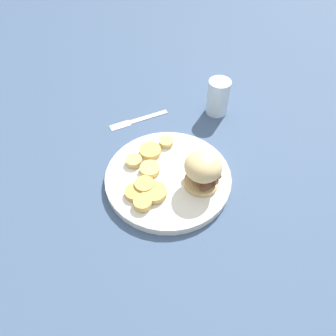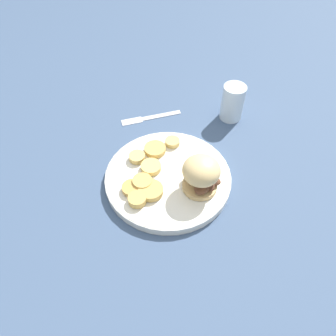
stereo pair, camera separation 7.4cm
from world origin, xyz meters
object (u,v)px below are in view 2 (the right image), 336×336
(dinner_plate, at_px, (168,178))
(fork, at_px, (150,117))
(sandwich, at_px, (201,175))
(drinking_glass, at_px, (232,102))

(dinner_plate, xyz_separation_m, fork, (0.15, 0.18, -0.01))
(dinner_plate, height_order, fork, dinner_plate)
(sandwich, xyz_separation_m, drinking_glass, (0.28, 0.08, -0.01))
(sandwich, height_order, drinking_glass, sandwich)
(fork, distance_m, drinking_glass, 0.23)
(fork, bearing_deg, dinner_plate, -130.26)
(dinner_plate, bearing_deg, drinking_glass, 0.52)
(dinner_plate, height_order, drinking_glass, drinking_glass)
(sandwich, relative_size, fork, 0.60)
(dinner_plate, bearing_deg, fork, 49.74)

